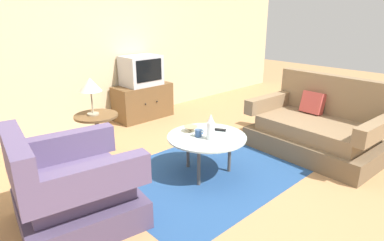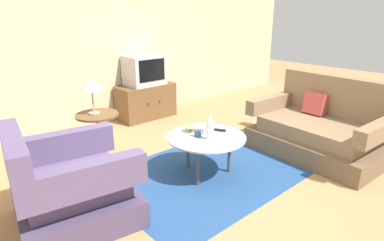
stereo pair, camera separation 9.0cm
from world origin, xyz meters
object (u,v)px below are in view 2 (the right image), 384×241
Objects in this scene: armchair at (69,189)px; coffee_table at (206,139)px; couch at (320,130)px; television at (144,70)px; tv_remote_dark at (218,130)px; mug at (198,133)px; bowl at (191,129)px; table_lamp at (91,85)px; vase at (210,127)px; tv_stand at (146,101)px; side_table at (98,127)px.

armchair is 1.44m from coffee_table.
television is at bearing 20.02° from couch.
mug is at bearing -124.02° from tv_remote_dark.
armchair is at bearing 175.41° from mug.
bowl is 0.30m from tv_remote_dark.
table_lamp is at bearing -168.84° from tv_remote_dark.
vase is at bearing -94.83° from tv_remote_dark.
tv_stand reaches higher than tv_remote_dark.
television reaches higher than coffee_table.
side_table is at bearing -169.07° from tv_remote_dark.
table_lamp reaches higher than coffee_table.
armchair is 1.65m from tv_remote_dark.
table_lamp is at bearing -143.96° from television.
television is 1.70m from table_lamp.
tv_stand reaches higher than coffee_table.
television is at bearing 37.00° from side_table.
tv_stand reaches higher than mug.
couch is 1.66m from bowl.
vase is at bearing -111.01° from coffee_table.
vase is at bearing -60.68° from side_table.
armchair is 2.48× the size of table_lamp.
bowl is (0.05, 0.17, -0.01)m from mug.
armchair is 1.37m from mug.
vase is (-0.03, -0.08, 0.16)m from coffee_table.
couch is at bearing -73.26° from television.
armchair is at bearing -137.17° from tv_stand.
coffee_table is (-1.45, 0.54, 0.11)m from couch.
table_lamp is (-1.37, -1.00, 0.12)m from television.
coffee_table is 0.19m from vase.
vase is at bearing -107.54° from tv_stand.
tv_remote_dark is at bearing 24.73° from vase.
side_table reaches higher than mug.
tv_stand is (-0.79, 2.63, -0.02)m from couch.
armchair is at bearing -127.09° from table_lamp.
coffee_table is 2.19m from tv_stand.
vase is 0.32m from bowl.
couch is 2.75m from tv_stand.
coffee_table is (1.43, -0.16, 0.11)m from armchair.
television is 5.22× the size of mug.
television is (1.35, 1.01, 0.38)m from side_table.
coffee_table is at bearing -57.57° from side_table.
table_lamp reaches higher than mug.
table_lamp is at bearing 141.93° from side_table.
armchair is 2.96m from couch.
television is 2.30m from vase.
mug is (-0.73, -2.04, 0.20)m from tv_stand.
bowl reaches higher than tv_remote_dark.
bowl is (0.69, -0.89, -0.45)m from table_lamp.
bowl is at bearing 96.11° from coffee_table.
vase is 0.30m from tv_remote_dark.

